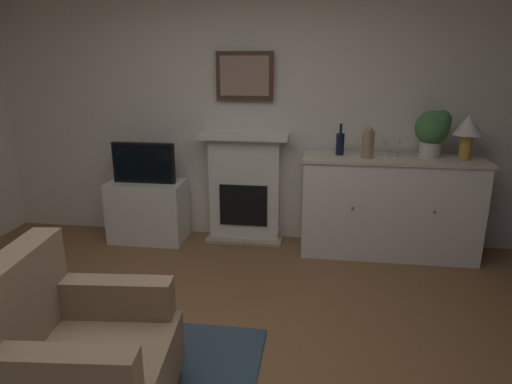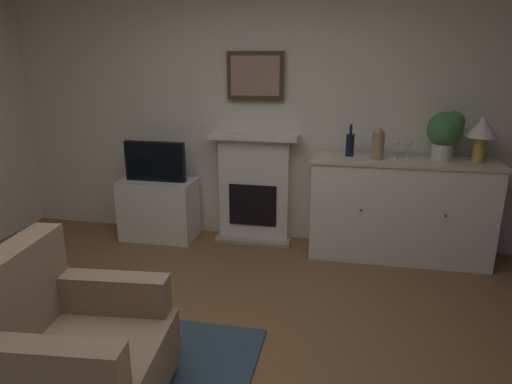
# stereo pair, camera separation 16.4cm
# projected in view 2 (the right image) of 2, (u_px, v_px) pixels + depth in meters

# --- Properties ---
(wall_rear) EXTENTS (5.50, 0.06, 2.67)m
(wall_rear) POSITION_uv_depth(u_px,v_px,m) (270.00, 108.00, 4.45)
(wall_rear) COLOR silver
(wall_rear) RESTS_ON ground_plane
(fireplace_unit) EXTENTS (0.87, 0.30, 1.10)m
(fireplace_unit) POSITION_uv_depth(u_px,v_px,m) (254.00, 188.00, 4.58)
(fireplace_unit) COLOR white
(fireplace_unit) RESTS_ON ground_plane
(framed_picture) EXTENTS (0.55, 0.04, 0.45)m
(framed_picture) POSITION_uv_depth(u_px,v_px,m) (255.00, 76.00, 4.31)
(framed_picture) COLOR #473323
(sideboard_cabinet) EXTENTS (1.63, 0.49, 0.94)m
(sideboard_cabinet) POSITION_uv_depth(u_px,v_px,m) (399.00, 209.00, 4.17)
(sideboard_cabinet) COLOR white
(sideboard_cabinet) RESTS_ON ground_plane
(table_lamp) EXTENTS (0.26, 0.26, 0.40)m
(table_lamp) POSITION_uv_depth(u_px,v_px,m) (482.00, 130.00, 3.83)
(table_lamp) COLOR #B79338
(table_lamp) RESTS_ON sideboard_cabinet
(wine_bottle) EXTENTS (0.08, 0.08, 0.29)m
(wine_bottle) POSITION_uv_depth(u_px,v_px,m) (350.00, 144.00, 4.13)
(wine_bottle) COLOR black
(wine_bottle) RESTS_ON sideboard_cabinet
(wine_glass_left) EXTENTS (0.07, 0.07, 0.16)m
(wine_glass_left) POSITION_uv_depth(u_px,v_px,m) (396.00, 146.00, 3.99)
(wine_glass_left) COLOR silver
(wine_glass_left) RESTS_ON sideboard_cabinet
(wine_glass_center) EXTENTS (0.07, 0.07, 0.16)m
(wine_glass_center) POSITION_uv_depth(u_px,v_px,m) (409.00, 145.00, 4.01)
(wine_glass_center) COLOR silver
(wine_glass_center) RESTS_ON sideboard_cabinet
(vase_decorative) EXTENTS (0.11, 0.11, 0.28)m
(vase_decorative) POSITION_uv_depth(u_px,v_px,m) (378.00, 144.00, 3.99)
(vase_decorative) COLOR #9E7F5B
(vase_decorative) RESTS_ON sideboard_cabinet
(tv_cabinet) EXTENTS (0.75, 0.42, 0.62)m
(tv_cabinet) POSITION_uv_depth(u_px,v_px,m) (159.00, 209.00, 4.68)
(tv_cabinet) COLOR white
(tv_cabinet) RESTS_ON ground_plane
(tv_set) EXTENTS (0.62, 0.07, 0.40)m
(tv_set) POSITION_uv_depth(u_px,v_px,m) (155.00, 161.00, 4.52)
(tv_set) COLOR black
(tv_set) RESTS_ON tv_cabinet
(potted_plant_small) EXTENTS (0.30, 0.30, 0.43)m
(potted_plant_small) POSITION_uv_depth(u_px,v_px,m) (446.00, 131.00, 3.94)
(potted_plant_small) COLOR beige
(potted_plant_small) RESTS_ON sideboard_cabinet
(armchair) EXTENTS (0.88, 0.84, 0.92)m
(armchair) POSITION_uv_depth(u_px,v_px,m) (71.00, 349.00, 2.33)
(armchair) COLOR #8C7259
(armchair) RESTS_ON ground_plane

